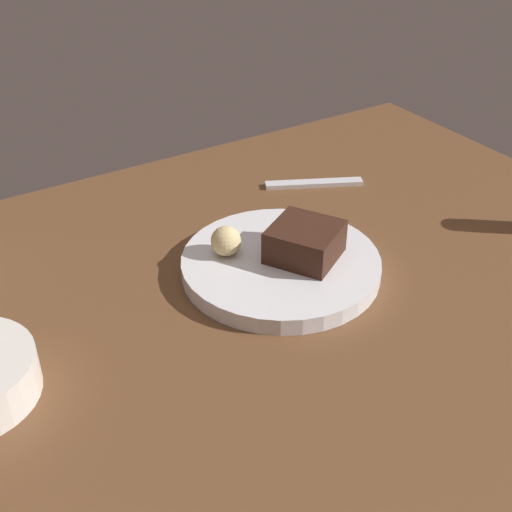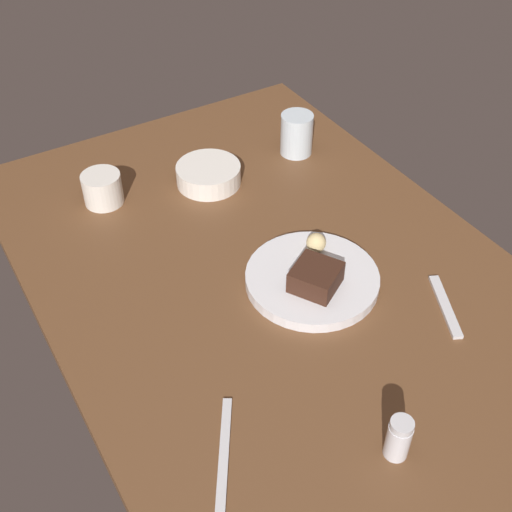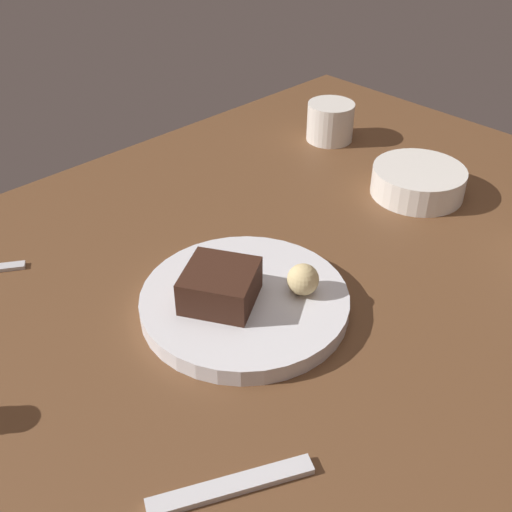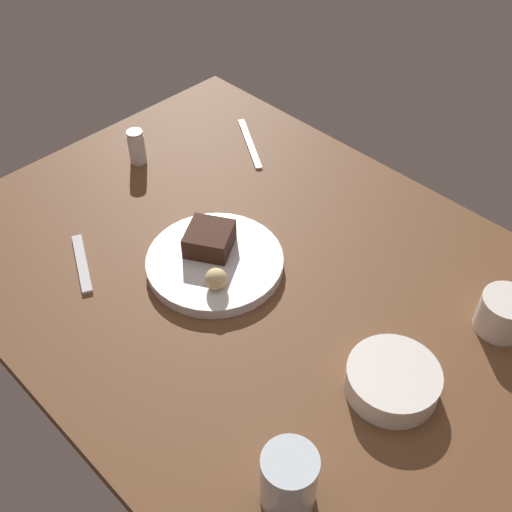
{
  "view_description": "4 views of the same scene",
  "coord_description": "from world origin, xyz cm",
  "px_view_note": "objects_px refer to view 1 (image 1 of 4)",
  "views": [
    {
      "loc": [
        30.37,
        52.8,
        51.03
      ],
      "look_at": [
        -4.18,
        -2.57,
        8.05
      ],
      "focal_mm": 47.34,
      "sensor_mm": 36.0,
      "label": 1
    },
    {
      "loc": [
        -78.09,
        49.23,
        87.85
      ],
      "look_at": [
        -0.15,
        2.45,
        6.1
      ],
      "focal_mm": 46.0,
      "sensor_mm": 36.0,
      "label": 2
    },
    {
      "loc": [
        -46.92,
        -45.59,
        51.09
      ],
      "look_at": [
        -5.17,
        -2.42,
        7.89
      ],
      "focal_mm": 43.28,
      "sensor_mm": 36.0,
      "label": 3
    },
    {
      "loc": [
        52.45,
        -55.05,
        84.42
      ],
      "look_at": [
        -1.44,
        -1.38,
        8.84
      ],
      "focal_mm": 44.11,
      "sensor_mm": 36.0,
      "label": 4
    }
  ],
  "objects_px": {
    "dessert_plate": "(281,265)",
    "bread_roll": "(226,241)",
    "chocolate_cake_slice": "(305,242)",
    "dessert_spoon": "(314,183)"
  },
  "relations": [
    {
      "from": "dessert_plate",
      "to": "bread_roll",
      "type": "relative_size",
      "value": 6.55
    },
    {
      "from": "dessert_plate",
      "to": "chocolate_cake_slice",
      "type": "bearing_deg",
      "value": 154.76
    },
    {
      "from": "dessert_plate",
      "to": "dessert_spoon",
      "type": "distance_m",
      "value": 0.24
    },
    {
      "from": "dessert_plate",
      "to": "bread_roll",
      "type": "bearing_deg",
      "value": -39.63
    },
    {
      "from": "bread_roll",
      "to": "chocolate_cake_slice",
      "type": "bearing_deg",
      "value": 144.65
    },
    {
      "from": "chocolate_cake_slice",
      "to": "dessert_plate",
      "type": "bearing_deg",
      "value": -25.24
    },
    {
      "from": "chocolate_cake_slice",
      "to": "dessert_spoon",
      "type": "height_order",
      "value": "chocolate_cake_slice"
    },
    {
      "from": "chocolate_cake_slice",
      "to": "bread_roll",
      "type": "xyz_separation_m",
      "value": [
        0.08,
        -0.06,
        -0.0
      ]
    },
    {
      "from": "chocolate_cake_slice",
      "to": "dessert_spoon",
      "type": "distance_m",
      "value": 0.24
    },
    {
      "from": "dessert_plate",
      "to": "chocolate_cake_slice",
      "type": "relative_size",
      "value": 3.1
    }
  ]
}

